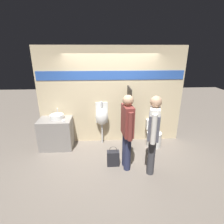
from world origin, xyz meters
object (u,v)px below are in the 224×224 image
at_px(toilet, 153,136).
at_px(shopping_bag, 113,158).
at_px(sink_basin, 57,117).
at_px(person_in_vest, 154,130).
at_px(cell_phone, 64,121).
at_px(urinal_near_counter, 102,117).
at_px(person_with_lanyard, 127,130).

distance_m(toilet, shopping_bag, 1.49).
relative_size(sink_basin, shopping_bag, 0.72).
bearing_deg(sink_basin, toilet, -2.03).
bearing_deg(person_in_vest, cell_phone, 80.25).
bearing_deg(shopping_bag, urinal_near_counter, 102.93).
bearing_deg(shopping_bag, person_in_vest, -17.30).
xyz_separation_m(cell_phone, person_with_lanyard, (1.54, -0.87, 0.11)).
xyz_separation_m(cell_phone, person_in_vest, (2.07, -1.05, 0.17)).
bearing_deg(person_with_lanyard, shopping_bag, 68.50).
bearing_deg(toilet, person_with_lanyard, -133.42).
xyz_separation_m(person_in_vest, person_with_lanyard, (-0.52, 0.17, -0.06)).
relative_size(toilet, person_in_vest, 0.48).
bearing_deg(person_with_lanyard, person_in_vest, -114.64).
relative_size(urinal_near_counter, person_in_vest, 0.71).
bearing_deg(toilet, urinal_near_counter, 172.05).
xyz_separation_m(toilet, person_in_vest, (-0.38, -1.13, 0.74)).
bearing_deg(sink_basin, person_in_vest, -28.29).
bearing_deg(toilet, sink_basin, 177.97).
bearing_deg(shopping_bag, person_with_lanyard, -15.29).
xyz_separation_m(toilet, shopping_bag, (-1.20, -0.88, -0.09)).
relative_size(person_with_lanyard, shopping_bag, 3.45).
bearing_deg(person_in_vest, shopping_bag, 89.81).
xyz_separation_m(sink_basin, cell_phone, (0.21, -0.18, -0.05)).
relative_size(cell_phone, person_in_vest, 0.08).
bearing_deg(cell_phone, person_with_lanyard, -29.49).
distance_m(person_in_vest, person_with_lanyard, 0.56).
distance_m(toilet, person_in_vest, 1.40).
distance_m(urinal_near_counter, person_in_vest, 1.72).
xyz_separation_m(toilet, person_with_lanyard, (-0.91, -0.96, 0.68)).
bearing_deg(urinal_near_counter, person_in_vest, -51.27).
xyz_separation_m(cell_phone, toilet, (2.45, 0.08, -0.56)).
height_order(sink_basin, person_in_vest, person_in_vest).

